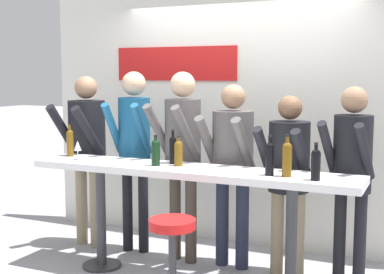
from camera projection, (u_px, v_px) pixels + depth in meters
back_wall at (238, 111)px, 5.57m from camera, size 4.47×0.12×2.78m
tasting_table at (188, 185)px, 4.51m from camera, size 2.87×0.50×1.00m
bar_stool at (172, 251)px, 3.99m from camera, size 0.37×0.37×0.71m
person_far_left at (86, 142)px, 5.47m from camera, size 0.51×0.61×1.76m
person_left at (134, 139)px, 5.27m from camera, size 0.42×0.56×1.81m
person_center_left at (182, 144)px, 5.00m from camera, size 0.47×0.60×1.80m
person_center at (232, 156)px, 4.85m from camera, size 0.48×0.58×1.69m
person_center_right at (288, 166)px, 4.62m from camera, size 0.47×0.56×1.60m
person_right at (352, 162)px, 4.41m from camera, size 0.44×0.56×1.68m
wine_bottle_0 at (70, 141)px, 5.09m from camera, size 0.07×0.07×0.32m
wine_bottle_1 at (287, 157)px, 4.07m from camera, size 0.08×0.08×0.32m
wine_bottle_2 at (178, 152)px, 4.55m from camera, size 0.07×0.07×0.26m
wine_bottle_3 at (173, 149)px, 4.66m from camera, size 0.06×0.06×0.30m
wine_bottle_4 at (316, 163)px, 3.93m from camera, size 0.07×0.07×0.28m
wine_bottle_5 at (270, 157)px, 4.12m from camera, size 0.07×0.07×0.31m
wine_bottle_6 at (156, 151)px, 4.57m from camera, size 0.07×0.07×0.27m
wine_glass_0 at (78, 146)px, 4.87m from camera, size 0.07×0.07×0.18m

